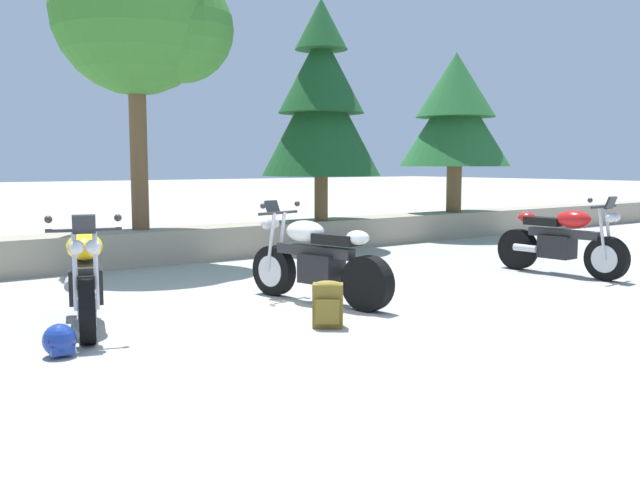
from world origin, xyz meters
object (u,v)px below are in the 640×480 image
at_px(motorcycle_white_centre, 317,262).
at_px(rider_backpack, 328,303).
at_px(rider_helmet, 60,341).
at_px(pine_tree_mid_right, 321,102).
at_px(motorcycle_yellow_near_left, 85,279).
at_px(pine_tree_far_right, 455,112).
at_px(leafy_tree_mid_left, 145,17).
at_px(motorcycle_red_far_right, 562,242).

distance_m(motorcycle_white_centre, rider_backpack, 1.29).
height_order(rider_backpack, rider_helmet, rider_backpack).
xyz_separation_m(motorcycle_white_centre, rider_backpack, (-0.65, -1.08, -0.24)).
bearing_deg(pine_tree_mid_right, motorcycle_yellow_near_left, -146.67).
distance_m(pine_tree_mid_right, pine_tree_far_right, 3.79).
relative_size(leafy_tree_mid_left, pine_tree_far_right, 1.37).
distance_m(rider_backpack, rider_helmet, 2.52).
relative_size(motorcycle_yellow_near_left, leafy_tree_mid_left, 0.42).
xyz_separation_m(motorcycle_yellow_near_left, motorcycle_white_centre, (2.58, -0.37, 0.00)).
bearing_deg(pine_tree_mid_right, rider_backpack, -125.77).
xyz_separation_m(rider_helmet, pine_tree_mid_right, (6.20, 4.69, 2.64)).
relative_size(motorcycle_yellow_near_left, motorcycle_white_centre, 0.99).
bearing_deg(pine_tree_mid_right, leafy_tree_mid_left, 176.41).
height_order(motorcycle_yellow_near_left, motorcycle_red_far_right, same).
bearing_deg(leafy_tree_mid_left, rider_backpack, -94.18).
height_order(rider_backpack, leafy_tree_mid_left, leafy_tree_mid_left).
bearing_deg(motorcycle_white_centre, pine_tree_mid_right, 53.03).
relative_size(rider_helmet, pine_tree_mid_right, 0.07).
bearing_deg(pine_tree_far_right, leafy_tree_mid_left, 179.44).
bearing_deg(pine_tree_far_right, motorcycle_yellow_near_left, -157.75).
xyz_separation_m(rider_helmet, leafy_tree_mid_left, (2.86, 4.90, 3.82)).
relative_size(pine_tree_mid_right, pine_tree_far_right, 1.17).
height_order(motorcycle_yellow_near_left, motorcycle_white_centre, same).
relative_size(motorcycle_red_far_right, leafy_tree_mid_left, 0.43).
distance_m(motorcycle_white_centre, rider_helmet, 3.19).
distance_m(motorcycle_yellow_near_left, rider_helmet, 1.16).
height_order(motorcycle_red_far_right, rider_backpack, motorcycle_red_far_right).
distance_m(motorcycle_yellow_near_left, rider_backpack, 2.43).
bearing_deg(rider_backpack, motorcycle_red_far_right, 7.46).
xyz_separation_m(rider_helmet, pine_tree_far_right, (9.98, 4.83, 2.61)).
relative_size(motorcycle_white_centre, rider_helmet, 7.29).
height_order(rider_backpack, pine_tree_far_right, pine_tree_far_right).
bearing_deg(pine_tree_mid_right, rider_helmet, -142.91).
bearing_deg(rider_backpack, motorcycle_white_centre, 59.09).
bearing_deg(rider_backpack, pine_tree_far_right, 35.29).
height_order(leafy_tree_mid_left, pine_tree_far_right, leafy_tree_mid_left).
bearing_deg(rider_helmet, motorcycle_white_centre, 10.76).
bearing_deg(pine_tree_far_right, pine_tree_mid_right, -177.88).
height_order(motorcycle_white_centre, rider_helmet, motorcycle_white_centre).
height_order(motorcycle_yellow_near_left, pine_tree_mid_right, pine_tree_mid_right).
bearing_deg(leafy_tree_mid_left, pine_tree_far_right, -0.56).
xyz_separation_m(motorcycle_red_far_right, rider_backpack, (-4.76, -0.62, -0.24)).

